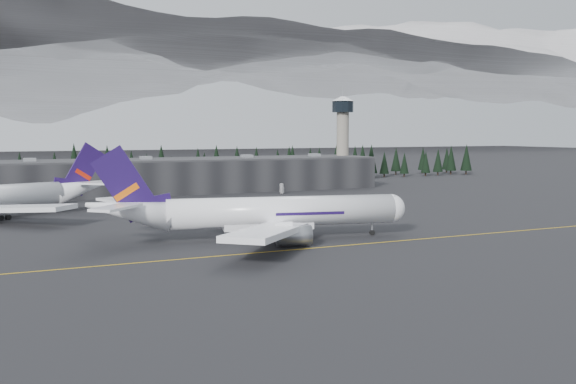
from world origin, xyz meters
name	(u,v)px	position (x,y,z in m)	size (l,w,h in m)	color
ground	(329,245)	(0.00, 0.00, 0.00)	(1400.00, 1400.00, 0.00)	black
taxiline	(334,246)	(0.00, -2.00, 0.01)	(400.00, 0.40, 0.02)	gold
terminal	(173,175)	(0.00, 125.00, 6.30)	(160.00, 30.00, 12.60)	black
control_tower	(343,130)	(75.00, 128.00, 23.41)	(10.00, 10.00, 37.70)	gray
treeline	(151,167)	(0.00, 162.00, 7.50)	(360.00, 20.00, 15.00)	black
mountain_ridge	(37,146)	(0.00, 1000.00, 0.00)	(4400.00, 900.00, 420.00)	white
jet_main	(255,213)	(-11.25, 12.25, 5.67)	(67.58, 61.75, 20.11)	white
gse_vehicle_a	(55,202)	(-44.25, 100.20, 0.77)	(2.56, 5.55, 1.54)	silver
gse_vehicle_b	(282,192)	(34.88, 101.68, 0.67)	(1.58, 3.93, 1.34)	white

